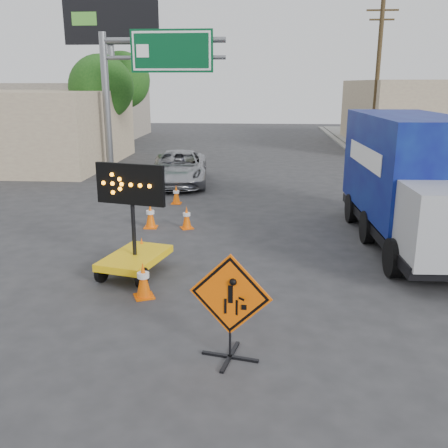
# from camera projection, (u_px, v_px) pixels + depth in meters

# --- Properties ---
(ground) EXTENTS (100.00, 100.00, 0.00)m
(ground) POSITION_uv_depth(u_px,v_px,m) (175.00, 363.00, 8.17)
(ground) COLOR #2D2D30
(ground) RESTS_ON ground
(curb_right) EXTENTS (0.40, 60.00, 0.12)m
(curb_right) POSITION_uv_depth(u_px,v_px,m) (394.00, 185.00, 22.01)
(curb_right) COLOR gray
(curb_right) RESTS_ON ground
(sidewalk_right) EXTENTS (4.00, 60.00, 0.15)m
(sidewalk_right) POSITION_uv_depth(u_px,v_px,m) (448.00, 186.00, 21.83)
(sidewalk_right) COLOR gray
(sidewalk_right) RESTS_ON ground
(storefront_left_far) EXTENTS (12.00, 10.00, 4.40)m
(storefront_left_far) POSITION_uv_depth(u_px,v_px,m) (66.00, 111.00, 41.29)
(storefront_left_far) COLOR #A19586
(storefront_left_far) RESTS_ON ground
(building_right_far) EXTENTS (10.00, 14.00, 4.60)m
(building_right_far) POSITION_uv_depth(u_px,v_px,m) (428.00, 114.00, 35.36)
(building_right_far) COLOR tan
(building_right_far) RESTS_ON ground
(highway_gantry) EXTENTS (6.18, 0.38, 6.90)m
(highway_gantry) POSITION_uv_depth(u_px,v_px,m) (146.00, 69.00, 24.34)
(highway_gantry) COLOR slate
(highway_gantry) RESTS_ON ground
(billboard) EXTENTS (6.10, 0.54, 9.85)m
(billboard) POSITION_uv_depth(u_px,v_px,m) (112.00, 35.00, 31.59)
(billboard) COLOR slate
(billboard) RESTS_ON ground
(utility_pole_far) EXTENTS (1.80, 0.26, 9.00)m
(utility_pole_far) POSITION_uv_depth(u_px,v_px,m) (377.00, 78.00, 29.32)
(utility_pole_far) COLOR #45361D
(utility_pole_far) RESTS_ON ground
(tree_left_near) EXTENTS (3.71, 3.71, 6.03)m
(tree_left_near) POSITION_uv_depth(u_px,v_px,m) (101.00, 87.00, 28.73)
(tree_left_near) COLOR #45361D
(tree_left_near) RESTS_ON ground
(tree_left_far) EXTENTS (4.10, 4.10, 6.66)m
(tree_left_far) POSITION_uv_depth(u_px,v_px,m) (122.00, 80.00, 36.36)
(tree_left_far) COLOR #45361D
(tree_left_far) RESTS_ON ground
(construction_sign) EXTENTS (1.36, 0.97, 1.84)m
(construction_sign) POSITION_uv_depth(u_px,v_px,m) (230.00, 305.00, 8.06)
(construction_sign) COLOR black
(construction_sign) RESTS_ON ground
(arrow_board) EXTENTS (1.66, 2.10, 2.68)m
(arrow_board) POSITION_uv_depth(u_px,v_px,m) (135.00, 250.00, 11.79)
(arrow_board) COLOR yellow
(arrow_board) RESTS_ON ground
(pickup_truck) EXTENTS (2.99, 5.52, 1.47)m
(pickup_truck) POSITION_uv_depth(u_px,v_px,m) (179.00, 168.00, 22.44)
(pickup_truck) COLOR #A4A6AB
(pickup_truck) RESTS_ON ground
(box_truck) EXTENTS (2.61, 7.59, 3.57)m
(box_truck) POSITION_uv_depth(u_px,v_px,m) (410.00, 188.00, 13.82)
(box_truck) COLOR black
(box_truck) RESTS_ON ground
(cone_a) EXTENTS (0.53, 0.53, 0.79)m
(cone_a) POSITION_uv_depth(u_px,v_px,m) (143.00, 280.00, 10.58)
(cone_a) COLOR #FF5F05
(cone_a) RESTS_ON ground
(cone_b) EXTENTS (0.45, 0.45, 0.67)m
(cone_b) POSITION_uv_depth(u_px,v_px,m) (142.00, 250.00, 12.66)
(cone_b) COLOR #FF5F05
(cone_b) RESTS_ON ground
(cone_c) EXTENTS (0.48, 0.48, 0.72)m
(cone_c) POSITION_uv_depth(u_px,v_px,m) (187.00, 217.00, 15.64)
(cone_c) COLOR #FF5F05
(cone_c) RESTS_ON ground
(cone_d) EXTENTS (0.42, 0.42, 0.80)m
(cone_d) POSITION_uv_depth(u_px,v_px,m) (150.00, 215.00, 15.71)
(cone_d) COLOR #FF5F05
(cone_d) RESTS_ON ground
(cone_e) EXTENTS (0.37, 0.37, 0.72)m
(cone_e) POSITION_uv_depth(u_px,v_px,m) (176.00, 194.00, 18.86)
(cone_e) COLOR #FF5F05
(cone_e) RESTS_ON ground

